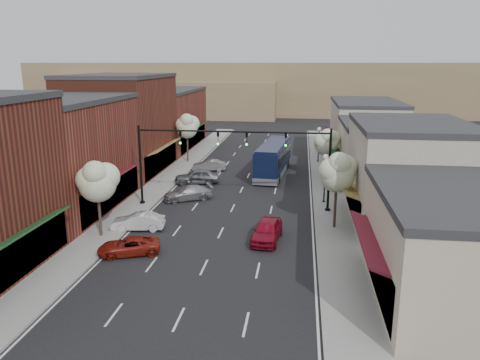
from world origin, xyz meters
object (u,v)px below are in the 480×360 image
(lamp_post_far, at_px, (319,139))
(parked_car_a, at_px, (129,246))
(red_hatchback, at_px, (267,230))
(parked_car_b, at_px, (138,222))
(tree_right_near, at_px, (338,171))
(parked_car_d, at_px, (197,176))
(tree_left_near, at_px, (97,180))
(signal_mast_left, at_px, (167,154))
(parked_car_e, at_px, (209,165))
(coach_bus, at_px, (274,158))
(tree_right_far, at_px, (327,141))
(tree_left_far, at_px, (187,126))
(signal_mast_right, at_px, (300,157))
(parked_car_c, at_px, (188,193))
(lamp_post_near, at_px, (325,170))

(lamp_post_far, relative_size, parked_car_a, 1.11)
(red_hatchback, height_order, parked_car_b, red_hatchback)
(tree_right_near, relative_size, parked_car_d, 1.31)
(tree_left_near, distance_m, red_hatchback, 12.27)
(parked_car_a, bearing_deg, signal_mast_left, 161.97)
(tree_right_near, distance_m, parked_car_e, 22.46)
(coach_bus, height_order, parked_car_e, coach_bus)
(tree_right_near, height_order, lamp_post_far, tree_right_near)
(red_hatchback, xyz_separation_m, parked_car_d, (-8.31, 14.86, 0.01))
(lamp_post_far, relative_size, parked_car_e, 1.16)
(tree_right_far, bearing_deg, signal_mast_left, -139.46)
(tree_right_near, relative_size, parked_car_a, 1.48)
(signal_mast_left, bearing_deg, parked_car_b, -95.39)
(tree_left_far, xyz_separation_m, parked_car_d, (3.42, -10.18, -3.83))
(tree_left_far, distance_m, coach_bus, 12.33)
(tree_left_near, distance_m, parked_car_a, 5.40)
(signal_mast_right, distance_m, parked_car_c, 10.96)
(coach_bus, distance_m, parked_car_e, 7.59)
(signal_mast_left, xyz_separation_m, red_hatchback, (9.10, -7.10, -3.86))
(tree_left_near, relative_size, parked_car_d, 1.25)
(lamp_post_far, distance_m, parked_car_c, 21.90)
(lamp_post_near, xyz_separation_m, parked_car_c, (-12.20, -0.54, -2.36))
(tree_right_far, bearing_deg, parked_car_c, -141.94)
(tree_left_near, distance_m, lamp_post_near, 19.25)
(parked_car_d, bearing_deg, signal_mast_right, 39.64)
(tree_left_near, relative_size, parked_car_e, 1.49)
(signal_mast_right, xyz_separation_m, parked_car_a, (-10.86, -10.64, -4.06))
(parked_car_e, bearing_deg, parked_car_b, -12.62)
(red_hatchback, bearing_deg, parked_car_b, -179.94)
(signal_mast_right, xyz_separation_m, tree_right_far, (2.73, 11.95, -0.63))
(tree_left_far, relative_size, parked_car_c, 1.38)
(signal_mast_left, relative_size, parked_car_d, 1.81)
(tree_left_near, bearing_deg, red_hatchback, 4.65)
(red_hatchback, xyz_separation_m, parked_car_c, (-7.88, 9.06, -0.11))
(signal_mast_right, bearing_deg, parked_car_d, 143.40)
(parked_car_d, distance_m, parked_car_e, 6.01)
(parked_car_a, bearing_deg, tree_left_near, -150.72)
(lamp_post_near, bearing_deg, parked_car_d, 157.39)
(tree_right_far, height_order, parked_car_c, tree_right_far)
(lamp_post_near, height_order, parked_car_a, lamp_post_near)
(lamp_post_near, height_order, parked_car_b, lamp_post_near)
(tree_left_far, bearing_deg, signal_mast_left, -81.65)
(parked_car_c, bearing_deg, tree_right_far, 100.32)
(tree_right_near, distance_m, tree_left_near, 17.08)
(parked_car_a, bearing_deg, lamp_post_near, 115.14)
(parked_car_c, bearing_deg, lamp_post_far, 118.19)
(tree_right_near, distance_m, parked_car_d, 18.08)
(tree_right_far, relative_size, lamp_post_near, 1.22)
(tree_right_near, distance_m, parked_car_c, 14.60)
(signal_mast_left, bearing_deg, tree_right_near, -16.19)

